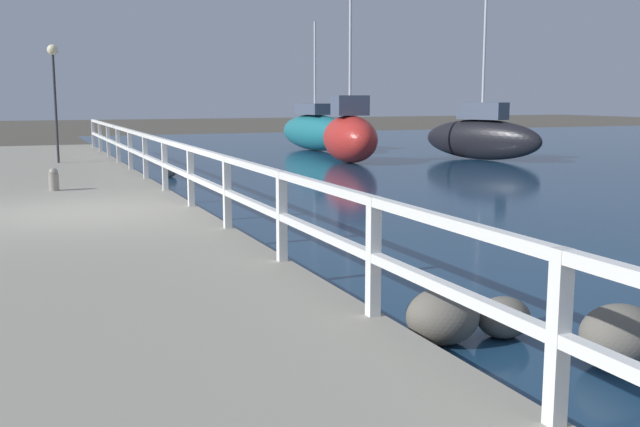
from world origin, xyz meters
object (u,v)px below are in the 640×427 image
at_px(dock_lamp, 54,71).
at_px(sailboat_teal, 315,131).
at_px(sailboat_black, 482,136).
at_px(sailboat_red, 350,136).
at_px(mooring_bollard, 54,179).

relative_size(dock_lamp, sailboat_teal, 0.61).
relative_size(sailboat_black, sailboat_red, 1.09).
height_order(dock_lamp, sailboat_teal, sailboat_teal).
height_order(mooring_bollard, sailboat_black, sailboat_black).
relative_size(mooring_bollard, dock_lamp, 0.14).
bearing_deg(sailboat_teal, sailboat_black, -65.62).
height_order(mooring_bollard, sailboat_red, sailboat_red).
relative_size(mooring_bollard, sailboat_red, 0.08).
bearing_deg(dock_lamp, sailboat_red, -1.13).
relative_size(dock_lamp, sailboat_black, 0.51).
height_order(sailboat_teal, sailboat_red, sailboat_red).
xyz_separation_m(sailboat_black, sailboat_red, (-4.61, 0.64, 0.06)).
bearing_deg(sailboat_red, sailboat_black, -3.65).
relative_size(mooring_bollard, sailboat_teal, 0.09).
bearing_deg(sailboat_teal, dock_lamp, -156.35).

